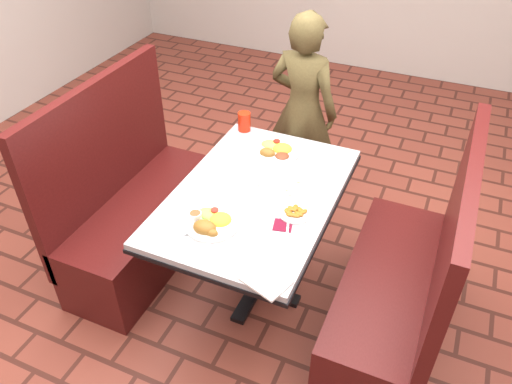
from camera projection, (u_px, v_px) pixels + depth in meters
dining_table at (256, 206)px, 2.64m from camera, size 0.81×1.21×0.75m
booth_bench_left at (138, 214)px, 3.09m from camera, size 0.47×1.20×1.17m
booth_bench_right at (397, 294)px, 2.59m from camera, size 0.47×1.20×1.17m
diner_person at (303, 110)px, 3.42m from camera, size 0.54×0.39×1.37m
near_dinner_plate at (210, 221)px, 2.36m from camera, size 0.26×0.26×0.08m
far_dinner_plate at (276, 149)px, 2.86m from camera, size 0.27×0.27×0.07m
plantain_plate at (295, 213)px, 2.43m from camera, size 0.16×0.16×0.02m
maroon_napkin at (283, 225)px, 2.37m from camera, size 0.11×0.11×0.00m
spoon_utensil at (288, 224)px, 2.37m from camera, size 0.05×0.14×0.00m
red_tumbler at (244, 122)px, 3.05m from camera, size 0.08×0.08×0.12m
paper_napkin at (266, 280)px, 2.09m from camera, size 0.23×0.20×0.01m
knife_utensil at (208, 224)px, 2.37m from camera, size 0.08×0.15×0.00m
fork_utensil at (196, 228)px, 2.34m from camera, size 0.08×0.14×0.00m
lettuce_shreds at (268, 187)px, 2.61m from camera, size 0.28×0.32×0.00m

